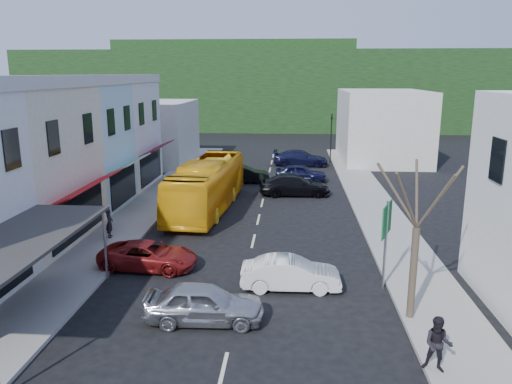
{
  "coord_description": "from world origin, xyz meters",
  "views": [
    {
      "loc": [
        1.94,
        -21.09,
        8.71
      ],
      "look_at": [
        0.0,
        6.0,
        2.2
      ],
      "focal_mm": 35.0,
      "sensor_mm": 36.0,
      "label": 1
    }
  ],
  "objects_px": {
    "street_tree": "(417,228)",
    "traffic_signal": "(331,139)",
    "pedestrian_right": "(438,344)",
    "pedestrian_left": "(109,222)",
    "car_red": "(149,254)",
    "direction_sign": "(385,246)",
    "bus": "(207,187)",
    "car_silver": "(204,304)",
    "car_white": "(291,273)"
  },
  "relations": [
    {
      "from": "direction_sign",
      "to": "street_tree",
      "type": "bearing_deg",
      "value": -57.89
    },
    {
      "from": "bus",
      "to": "pedestrian_right",
      "type": "height_order",
      "value": "bus"
    },
    {
      "from": "pedestrian_right",
      "to": "car_red",
      "type": "bearing_deg",
      "value": 163.83
    },
    {
      "from": "car_white",
      "to": "pedestrian_right",
      "type": "xyz_separation_m",
      "value": [
        4.31,
        -5.76,
        0.3
      ]
    },
    {
      "from": "bus",
      "to": "car_white",
      "type": "distance_m",
      "value": 13.11
    },
    {
      "from": "bus",
      "to": "car_white",
      "type": "relative_size",
      "value": 2.64
    },
    {
      "from": "car_red",
      "to": "traffic_signal",
      "type": "bearing_deg",
      "value": -15.0
    },
    {
      "from": "bus",
      "to": "car_silver",
      "type": "xyz_separation_m",
      "value": [
        2.37,
        -14.93,
        -0.85
      ]
    },
    {
      "from": "car_white",
      "to": "pedestrian_right",
      "type": "height_order",
      "value": "pedestrian_right"
    },
    {
      "from": "car_red",
      "to": "street_tree",
      "type": "distance_m",
      "value": 11.87
    },
    {
      "from": "pedestrian_right",
      "to": "street_tree",
      "type": "relative_size",
      "value": 0.24
    },
    {
      "from": "pedestrian_left",
      "to": "pedestrian_right",
      "type": "distance_m",
      "value": 17.95
    },
    {
      "from": "car_red",
      "to": "direction_sign",
      "type": "bearing_deg",
      "value": -93.44
    },
    {
      "from": "street_tree",
      "to": "traffic_signal",
      "type": "relative_size",
      "value": 1.44
    },
    {
      "from": "pedestrian_left",
      "to": "car_red",
      "type": "bearing_deg",
      "value": -149.32
    },
    {
      "from": "car_red",
      "to": "bus",
      "type": "bearing_deg",
      "value": -0.66
    },
    {
      "from": "street_tree",
      "to": "bus",
      "type": "bearing_deg",
      "value": 124.3
    },
    {
      "from": "car_silver",
      "to": "traffic_signal",
      "type": "height_order",
      "value": "traffic_signal"
    },
    {
      "from": "street_tree",
      "to": "pedestrian_right",
      "type": "bearing_deg",
      "value": -90.0
    },
    {
      "from": "car_red",
      "to": "car_white",
      "type": "bearing_deg",
      "value": -100.31
    },
    {
      "from": "traffic_signal",
      "to": "car_silver",
      "type": "bearing_deg",
      "value": 62.63
    },
    {
      "from": "traffic_signal",
      "to": "pedestrian_left",
      "type": "bearing_deg",
      "value": 45.52
    },
    {
      "from": "pedestrian_right",
      "to": "traffic_signal",
      "type": "height_order",
      "value": "traffic_signal"
    },
    {
      "from": "pedestrian_left",
      "to": "pedestrian_right",
      "type": "height_order",
      "value": "same"
    },
    {
      "from": "car_white",
      "to": "direction_sign",
      "type": "relative_size",
      "value": 1.17
    },
    {
      "from": "bus",
      "to": "street_tree",
      "type": "distance_m",
      "value": 17.41
    },
    {
      "from": "car_white",
      "to": "pedestrian_left",
      "type": "xyz_separation_m",
      "value": [
        -9.64,
        5.55,
        0.3
      ]
    },
    {
      "from": "pedestrian_right",
      "to": "direction_sign",
      "type": "relative_size",
      "value": 0.45
    },
    {
      "from": "bus",
      "to": "car_silver",
      "type": "height_order",
      "value": "bus"
    },
    {
      "from": "car_silver",
      "to": "pedestrian_right",
      "type": "height_order",
      "value": "pedestrian_right"
    },
    {
      "from": "bus",
      "to": "car_silver",
      "type": "bearing_deg",
      "value": -76.74
    },
    {
      "from": "pedestrian_right",
      "to": "street_tree",
      "type": "distance_m",
      "value": 4.2
    },
    {
      "from": "car_silver",
      "to": "pedestrian_right",
      "type": "relative_size",
      "value": 2.59
    },
    {
      "from": "car_red",
      "to": "direction_sign",
      "type": "distance_m",
      "value": 10.44
    },
    {
      "from": "car_red",
      "to": "pedestrian_right",
      "type": "bearing_deg",
      "value": -119.96
    },
    {
      "from": "pedestrian_right",
      "to": "street_tree",
      "type": "xyz_separation_m",
      "value": [
        0.0,
        3.37,
        2.5
      ]
    },
    {
      "from": "car_silver",
      "to": "pedestrian_left",
      "type": "distance_m",
      "value": 10.81
    },
    {
      "from": "direction_sign",
      "to": "pedestrian_right",
      "type": "bearing_deg",
      "value": -63.88
    },
    {
      "from": "car_white",
      "to": "traffic_signal",
      "type": "bearing_deg",
      "value": -8.33
    },
    {
      "from": "direction_sign",
      "to": "car_white",
      "type": "bearing_deg",
      "value": -155.0
    },
    {
      "from": "car_white",
      "to": "pedestrian_left",
      "type": "relative_size",
      "value": 2.59
    },
    {
      "from": "car_white",
      "to": "direction_sign",
      "type": "xyz_separation_m",
      "value": [
        3.81,
        0.24,
        1.18
      ]
    },
    {
      "from": "bus",
      "to": "street_tree",
      "type": "relative_size",
      "value": 1.66
    },
    {
      "from": "bus",
      "to": "car_red",
      "type": "relative_size",
      "value": 2.52
    },
    {
      "from": "car_silver",
      "to": "direction_sign",
      "type": "height_order",
      "value": "direction_sign"
    },
    {
      "from": "car_white",
      "to": "pedestrian_left",
      "type": "height_order",
      "value": "pedestrian_left"
    },
    {
      "from": "street_tree",
      "to": "traffic_signal",
      "type": "bearing_deg",
      "value": 90.89
    },
    {
      "from": "pedestrian_left",
      "to": "traffic_signal",
      "type": "distance_m",
      "value": 27.85
    },
    {
      "from": "street_tree",
      "to": "pedestrian_left",
      "type": "bearing_deg",
      "value": 150.33
    },
    {
      "from": "pedestrian_left",
      "to": "direction_sign",
      "type": "xyz_separation_m",
      "value": [
        13.44,
        -5.31,
        0.88
      ]
    }
  ]
}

